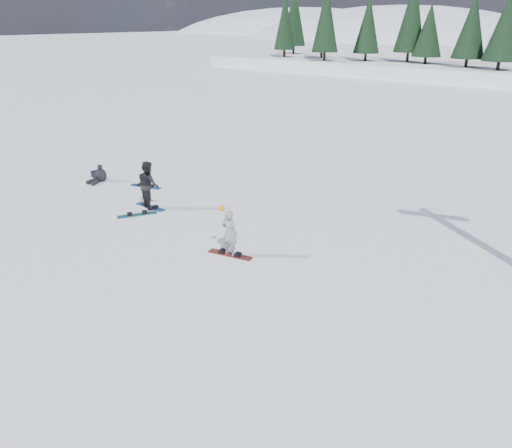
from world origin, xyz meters
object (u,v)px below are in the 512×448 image
Objects in this scene: snowboarder_woman at (229,233)px; seated_rider at (100,175)px; snowboard_loose_c at (146,187)px; snowboarder_man at (149,185)px; gear_bag at (96,174)px; snowboard_loose_a at (137,215)px.

seated_rider is (-9.73, 1.91, -0.46)m from snowboarder_woman.
seated_rider is 0.69× the size of snowboard_loose_c.
snowboard_loose_c is at bearing -17.12° from snowboarder_man.
snowboard_loose_a is (5.38, -1.83, -0.14)m from gear_bag.
gear_bag is at bearing 174.64° from snowboard_loose_c.
snowboarder_woman is 1.61× the size of seated_rider.
snowboarder_woman is at bearing -36.31° from snowboard_loose_c.
snowboard_loose_a is at bearing 125.66° from snowboarder_man.
gear_bag reaches higher than snowboard_loose_c.
seated_rider is (-4.40, 0.71, -0.63)m from snowboarder_man.
snowboarder_man is at bearing -20.60° from snowboarder_woman.
snowboarder_man is (-5.33, 1.19, 0.16)m from snowboarder_woman.
snowboard_loose_c is (2.91, 0.57, -0.14)m from gear_bag.
snowboarder_woman is at bearing -174.78° from snowboarder_man.
snowboarder_woman is at bearing -31.01° from seated_rider.
snowboarder_man reaches higher than snowboard_loose_c.
gear_bag is at bearing 7.13° from snowboarder_man.
seated_rider is 2.29× the size of gear_bag.
snowboard_loose_a is at bearing -18.82° from gear_bag.
snowboarder_woman is 9.92m from seated_rider.
snowboarder_man reaches higher than snowboarder_woman.
seated_rider is 0.69× the size of snowboard_loose_a.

